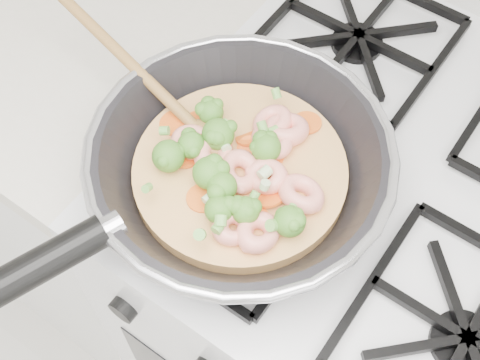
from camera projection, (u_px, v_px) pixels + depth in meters
The scene contains 3 objects.
stove at pixel (349, 304), 1.16m from camera, with size 0.60×0.60×0.92m.
counter_left at pixel (30, 102), 1.41m from camera, with size 1.00×0.60×0.90m.
skillet at pixel (236, 167), 0.72m from camera, with size 0.48×0.49×0.10m.
Camera 1 is at (0.08, 1.25, 1.57)m, focal length 48.60 mm.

